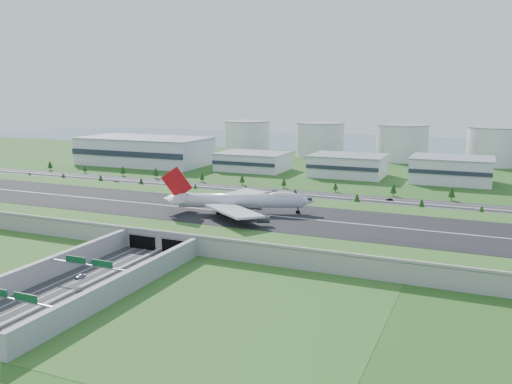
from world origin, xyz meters
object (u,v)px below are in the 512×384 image
at_px(car_7, 274,190).
at_px(car_5, 389,200).
at_px(fuel_tank_a, 247,137).
at_px(car_1, 24,296).
at_px(car_0, 80,276).
at_px(boeing_747, 240,200).
at_px(car_4, 117,182).
at_px(car_2, 145,265).

bearing_deg(car_7, car_5, 107.30).
distance_m(fuel_tank_a, car_1, 438.74).
height_order(car_0, car_1, car_0).
xyz_separation_m(boeing_747, car_0, (-24.03, -90.32, -13.96)).
xyz_separation_m(boeing_747, car_7, (-21.56, 102.21, -13.88)).
height_order(boeing_747, car_5, boeing_747).
height_order(car_5, car_7, car_7).
bearing_deg(car_1, car_4, 109.50).
bearing_deg(car_5, car_2, -41.98).
relative_size(boeing_747, car_7, 13.31).
height_order(car_1, car_7, car_7).
distance_m(car_0, car_1, 23.71).
bearing_deg(car_1, car_5, 57.84).
relative_size(fuel_tank_a, car_2, 8.82).
relative_size(car_5, car_7, 0.82).
bearing_deg(car_5, car_0, -43.87).
distance_m(car_5, car_7, 79.27).
bearing_deg(car_2, car_1, 82.20).
height_order(car_4, car_5, car_4).
bearing_deg(car_0, fuel_tank_a, 114.20).
xyz_separation_m(car_1, car_7, (6.25, 215.94, 0.14)).
distance_m(car_1, car_2, 47.26).
xyz_separation_m(fuel_tank_a, car_5, (194.02, -209.63, -16.63)).
xyz_separation_m(car_2, car_4, (-134.65, 157.33, 0.03)).
distance_m(car_0, car_2, 25.00).
bearing_deg(fuel_tank_a, car_0, -74.37).
bearing_deg(boeing_747, car_5, 38.85).
bearing_deg(car_1, fuel_tank_a, 93.84).
relative_size(car_1, car_5, 0.88).
distance_m(fuel_tank_a, car_0, 417.12).
xyz_separation_m(car_0, car_5, (81.73, 191.76, 0.02)).
xyz_separation_m(car_4, car_7, (122.02, 15.29, -0.01)).
height_order(car_1, car_2, car_2).
bearing_deg(car_7, car_2, 22.05).
height_order(fuel_tank_a, car_2, fuel_tank_a).
xyz_separation_m(car_2, car_7, (-12.63, 172.62, 0.02)).
bearing_deg(car_2, car_4, -33.70).
distance_m(boeing_747, car_4, 168.42).
relative_size(fuel_tank_a, car_7, 8.98).
height_order(car_2, car_4, car_4).
relative_size(car_2, car_7, 1.02).
bearing_deg(car_2, car_5, -95.45).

